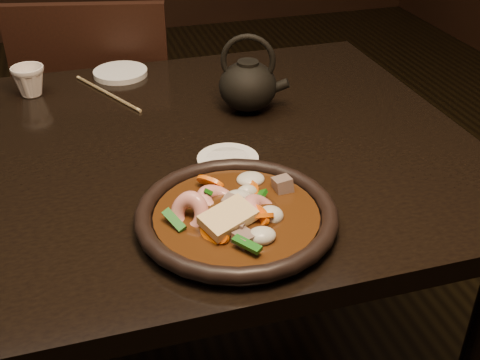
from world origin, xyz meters
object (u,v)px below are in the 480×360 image
object	(u,v)px
table	(58,199)
chair	(107,130)
plate	(236,216)
tea_cup	(29,80)
teapot	(248,83)

from	to	relation	value
table	chair	distance (m)	0.67
table	plate	size ratio (longest dim) A/B	5.09
table	tea_cup	distance (m)	0.34
table	tea_cup	size ratio (longest dim) A/B	22.17
chair	plate	bearing A→B (deg)	111.37
plate	tea_cup	distance (m)	0.67
table	tea_cup	world-z (taller)	tea_cup
chair	tea_cup	size ratio (longest dim) A/B	12.36
teapot	chair	bearing A→B (deg)	139.02
table	chair	xyz separation A→B (m)	(0.14, 0.63, -0.19)
tea_cup	table	bearing A→B (deg)	-84.55
teapot	plate	bearing A→B (deg)	-88.39
table	plate	xyz separation A→B (m)	(0.27, -0.27, 0.09)
chair	tea_cup	xyz separation A→B (m)	(-0.17, -0.31, 0.30)
plate	teapot	distance (m)	0.41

